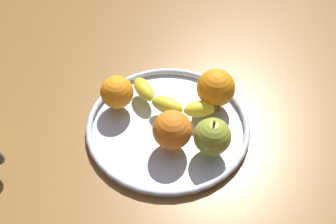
{
  "coord_description": "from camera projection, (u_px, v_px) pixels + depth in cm",
  "views": [
    {
      "loc": [
        15.41,
        -48.41,
        61.48
      ],
      "look_at": [
        0.0,
        0.0,
        4.8
      ],
      "focal_mm": 42.18,
      "sensor_mm": 36.0,
      "label": 1
    }
  ],
  "objects": [
    {
      "name": "ground_plane",
      "position": [
        168.0,
        134.0,
        0.81
      ],
      "size": [
        151.83,
        151.83,
        4.0
      ],
      "primitive_type": "cube",
      "color": "brown"
    },
    {
      "name": "orange_front_right",
      "position": [
        117.0,
        92.0,
        0.79
      ],
      "size": [
        6.72,
        6.72,
        6.72
      ],
      "primitive_type": "sphere",
      "color": "orange",
      "rests_on": "fruit_bowl"
    },
    {
      "name": "orange_front_left",
      "position": [
        172.0,
        130.0,
        0.72
      ],
      "size": [
        7.39,
        7.39,
        7.39
      ],
      "primitive_type": "sphere",
      "color": "orange",
      "rests_on": "fruit_bowl"
    },
    {
      "name": "fruit_bowl",
      "position": [
        168.0,
        125.0,
        0.79
      ],
      "size": [
        32.71,
        32.71,
        1.8
      ],
      "color": "silver",
      "rests_on": "ground_plane"
    },
    {
      "name": "orange_back_left",
      "position": [
        216.0,
        88.0,
        0.79
      ],
      "size": [
        7.75,
        7.75,
        7.75
      ],
      "primitive_type": "sphere",
      "color": "orange",
      "rests_on": "fruit_bowl"
    },
    {
      "name": "apple",
      "position": [
        212.0,
        137.0,
        0.71
      ],
      "size": [
        6.99,
        6.99,
        7.79
      ],
      "color": "#94A934",
      "rests_on": "fruit_bowl"
    },
    {
      "name": "banana",
      "position": [
        172.0,
        101.0,
        0.8
      ],
      "size": [
        20.37,
        8.57,
        3.29
      ],
      "rotation": [
        0.0,
        0.0,
        -0.14
      ],
      "color": "yellow",
      "rests_on": "fruit_bowl"
    }
  ]
}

